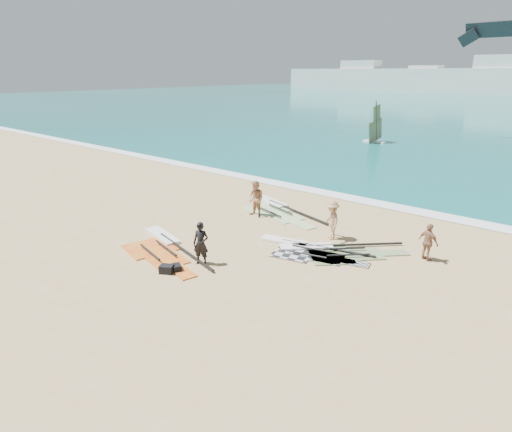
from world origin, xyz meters
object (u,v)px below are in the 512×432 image
Objects in this scene: gear_bag_near at (167,269)px; beachgoer_left at (256,199)px; person_wetsuit at (201,244)px; beachgoer_back at (428,242)px; gear_bag_far at (177,268)px; rig_red at (163,246)px; rig_orange at (333,251)px; beachgoer_mid at (332,220)px; rig_grey at (302,249)px; rig_green at (276,209)px.

gear_bag_near is 0.26× the size of beachgoer_left.
person_wetsuit is 1.12× the size of beachgoer_back.
person_wetsuit reaches higher than gear_bag_near.
gear_bag_near is 1.15× the size of gear_bag_far.
person_wetsuit is (2.48, -0.08, 0.80)m from rig_red.
beachgoer_back is at bearing 17.50° from person_wetsuit.
gear_bag_far is 1.29m from person_wetsuit.
beachgoer_left is at bearing 120.47° from rig_orange.
rig_orange is 6.47m from gear_bag_far.
gear_bag_far is at bearing -70.40° from beachgoer_mid.
rig_red is at bearing -156.45° from rig_grey.
rig_grey is 3.34× the size of beachgoer_back.
rig_orange is 5.54m from person_wetsuit.
person_wetsuit is 6.10m from beachgoer_mid.
rig_grey is at bearing 62.11° from gear_bag_near.
gear_bag_near is at bearing -167.88° from rig_orange.
gear_bag_far is (0.16, 0.36, -0.03)m from gear_bag_near.
beachgoer_mid reaches higher than rig_orange.
gear_bag_far is at bearing -62.56° from rig_green.
person_wetsuit is 8.93m from beachgoer_back.
rig_red is 3.20× the size of beachgoer_mid.
rig_red is 3.34× the size of person_wetsuit.
rig_red is 2.47m from gear_bag_far.
gear_bag_far is at bearing -131.88° from rig_grey.
rig_green is 3.46× the size of person_wetsuit.
rig_green is 1.84m from beachgoer_left.
rig_orange is 3.08× the size of beachgoer_back.
beachgoer_mid reaches higher than person_wetsuit.
rig_green is 13.82× the size of gear_bag_far.
gear_bag_near reaches higher than rig_green.
gear_bag_far is at bearing 66.66° from gear_bag_near.
rig_orange is at bearing -13.06° from beachgoer_mid.
beachgoer_back is (3.26, 1.66, 0.72)m from rig_orange.
rig_red is at bearing 153.46° from gear_bag_far.
beachgoer_back is at bearing 47.25° from rig_red.
beachgoer_back is at bearing 45.61° from gear_bag_far.
gear_bag_far is (1.71, -8.43, 0.08)m from rig_green.
beachgoer_back is (6.88, 7.02, 0.64)m from gear_bag_far.
beachgoer_back reaches higher than gear_bag_near.
beachgoer_left is 4.58m from beachgoer_mid.
beachgoer_left is at bearing -140.44° from beachgoer_mid.
beachgoer_mid reaches higher than gear_bag_far.
gear_bag_near is 0.39m from gear_bag_far.
gear_bag_near reaches higher than gear_bag_far.
beachgoer_mid is (2.50, 5.57, 0.04)m from person_wetsuit.
beachgoer_left reaches higher than rig_red.
rig_red is 3.05× the size of beachgoer_left.
person_wetsuit is at bearing 63.00° from beachgoer_back.
rig_green is at bearing 101.49° from gear_bag_far.
rig_orange is 1.71m from beachgoer_mid.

